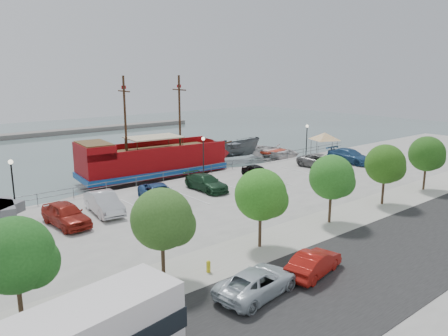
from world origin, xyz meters
TOP-DOWN VIEW (x-y plane):
  - ground at (0.00, 0.00)m, footprint 160.00×160.00m
  - street at (0.00, -16.00)m, footprint 100.00×8.00m
  - sidewalk at (0.00, -10.00)m, footprint 100.00×4.00m
  - seawall_railing at (0.00, 7.80)m, footprint 50.00×0.06m
  - far_shore at (10.00, 55.00)m, footprint 40.00×3.00m
  - pirate_ship at (-0.68, 13.00)m, footprint 18.89×6.70m
  - patrol_boat at (11.55, 15.21)m, footprint 7.58×5.70m
  - speedboat at (16.28, 12.29)m, footprint 6.51×8.60m
  - dock_west at (-13.65, 9.20)m, footprint 7.10×3.57m
  - dock_mid at (7.37, 9.20)m, footprint 7.98×5.29m
  - dock_east at (15.88, 9.20)m, footprint 6.69×2.40m
  - canopy_tent at (18.82, 5.93)m, footprint 5.63×5.63m
  - street_van at (-12.24, -14.21)m, footprint 5.03×2.83m
  - street_sedan at (-8.41, -14.59)m, footprint 4.26×2.22m
  - fire_hydrant at (-12.65, -10.80)m, footprint 0.25×0.25m
  - lamp_post_left at (-18.00, 6.50)m, footprint 0.36×0.36m
  - lamp_post_mid at (0.00, 6.50)m, footprint 0.36×0.36m
  - lamp_post_right at (16.00, 6.50)m, footprint 0.36×0.36m
  - tree_a at (-21.85, -10.07)m, footprint 3.30×3.20m
  - tree_b at (-14.85, -10.07)m, footprint 3.30×3.20m
  - tree_c at (-7.85, -10.07)m, footprint 3.30×3.20m
  - tree_d at (-0.85, -10.07)m, footprint 3.30×3.20m
  - tree_e at (6.15, -10.07)m, footprint 3.30×3.20m
  - tree_f at (13.15, -10.07)m, footprint 3.30×3.20m
  - parked_car_a at (-15.90, 1.56)m, footprint 2.40×5.05m
  - parked_car_b at (-12.64, 2.42)m, footprint 2.22×5.14m
  - parked_car_c at (-7.83, 2.19)m, footprint 3.47×5.68m
  - parked_car_d at (-2.53, 2.71)m, footprint 2.05×4.99m
  - parked_car_e at (3.97, 2.72)m, footprint 2.55×4.52m
  - parked_car_g at (13.28, 2.07)m, footprint 3.09×5.67m
  - parked_car_h at (18.08, 1.54)m, footprint 2.47×5.78m

SIDE VIEW (x-z plane):
  - ground at x=0.00m, z-range -1.00..-1.00m
  - dock_east at x=15.88m, z-range -1.00..-0.63m
  - dock_west at x=-13.65m, z-range -1.00..-0.61m
  - dock_mid at x=7.37m, z-range -1.00..-0.56m
  - far_shore at x=10.00m, z-range -1.00..-0.20m
  - speedboat at x=16.28m, z-range -1.00..0.68m
  - street at x=0.00m, z-range -0.01..0.03m
  - sidewalk at x=0.00m, z-range -0.01..0.04m
  - patrol_boat at x=11.55m, z-range -1.00..1.77m
  - fire_hydrant at x=-12.65m, z-range 0.03..0.75m
  - seawall_railing at x=0.00m, z-range 0.03..1.03m
  - street_van at x=-12.24m, z-range 0.00..1.33m
  - street_sedan at x=-8.41m, z-range 0.00..1.34m
  - parked_car_d at x=-2.53m, z-range 0.00..1.44m
  - parked_car_e at x=3.97m, z-range 0.00..1.45m
  - parked_car_c at x=-7.83m, z-range 0.00..1.47m
  - parked_car_g at x=13.28m, z-range 0.00..1.51m
  - parked_car_b at x=-12.64m, z-range 0.00..1.64m
  - parked_car_h at x=18.08m, z-range 0.00..1.66m
  - parked_car_a at x=-15.90m, z-range 0.00..1.67m
  - pirate_ship at x=-0.68m, z-range -4.92..6.87m
  - lamp_post_left at x=-18.00m, z-range 0.80..5.08m
  - lamp_post_mid at x=0.00m, z-range 0.80..5.08m
  - lamp_post_right at x=16.00m, z-range 0.80..5.08m
  - canopy_tent at x=18.82m, z-range 1.32..4.90m
  - tree_a at x=-21.85m, z-range 0.80..5.80m
  - tree_b at x=-14.85m, z-range 0.80..5.80m
  - tree_c at x=-7.85m, z-range 0.80..5.80m
  - tree_d at x=-0.85m, z-range 0.80..5.80m
  - tree_e at x=6.15m, z-range 0.80..5.80m
  - tree_f at x=13.15m, z-range 0.80..5.80m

